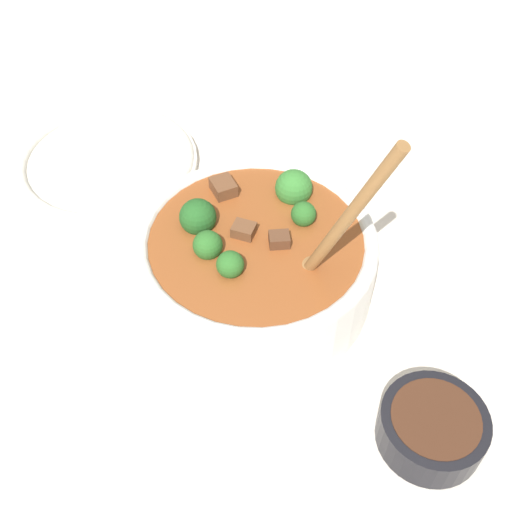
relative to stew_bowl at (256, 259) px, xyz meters
The scene contains 4 objects.
ground_plane 0.05m from the stew_bowl, 22.38° to the left, with size 4.00×4.00×0.00m, color silver.
stew_bowl is the anchor object (origin of this frame).
condiment_bowl 0.24m from the stew_bowl, 72.76° to the left, with size 0.10×0.10×0.04m.
empty_plate 0.29m from the stew_bowl, 105.79° to the right, with size 0.24×0.24×0.02m.
Camera 1 is at (0.39, 0.23, 0.57)m, focal length 45.00 mm.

